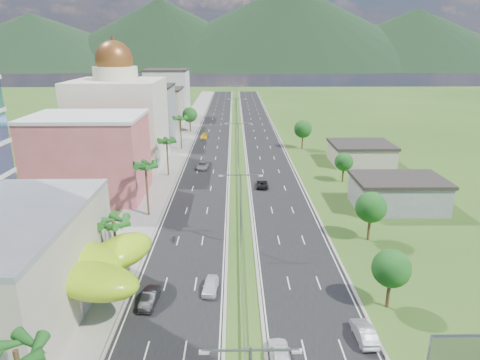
{
  "coord_description": "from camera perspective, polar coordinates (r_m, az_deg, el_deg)",
  "views": [
    {
      "loc": [
        -0.9,
        -45.75,
        27.89
      ],
      "look_at": [
        0.01,
        19.68,
        7.0
      ],
      "focal_mm": 32.0,
      "sensor_mm": 36.0,
      "label": 1
    }
  ],
  "objects": [
    {
      "name": "domed_building",
      "position": [
        105.63,
        -15.81,
        8.04
      ],
      "size": [
        20.0,
        20.0,
        28.7
      ],
      "color": "beige",
      "rests_on": "ground"
    },
    {
      "name": "car_silver_mid_left",
      "position": [
        100.29,
        -4.99,
        1.95
      ],
      "size": [
        2.79,
        5.47,
        1.48
      ],
      "primitive_type": "imported",
      "rotation": [
        0.0,
        0.0,
        -0.06
      ],
      "color": "#97999E",
      "rests_on": "road_left"
    },
    {
      "name": "mountain_ridge",
      "position": [
        500.26,
        6.4,
        14.4
      ],
      "size": [
        860.0,
        140.0,
        90.0
      ],
      "primitive_type": null,
      "color": "black",
      "rests_on": "ground"
    },
    {
      "name": "median_guardrail",
      "position": [
        120.86,
        -0.35,
        4.66
      ],
      "size": [
        0.1,
        216.06,
        0.76
      ],
      "color": "gray",
      "rests_on": "ground"
    },
    {
      "name": "leafy_tree_ra",
      "position": [
        49.81,
        19.52,
        -11.06
      ],
      "size": [
        4.2,
        4.2,
        6.9
      ],
      "color": "#47301C",
      "rests_on": "ground"
    },
    {
      "name": "palm_tree_d",
      "position": [
        94.14,
        -9.74,
        4.97
      ],
      "size": [
        3.6,
        3.6,
        8.6
      ],
      "color": "#47301C",
      "rests_on": "ground"
    },
    {
      "name": "car_dark_far_right",
      "position": [
        86.99,
        2.96,
        -0.52
      ],
      "size": [
        2.49,
        4.98,
        1.36
      ],
      "primitive_type": "imported",
      "rotation": [
        0.0,
        0.0,
        3.09
      ],
      "color": "black",
      "rests_on": "road_right"
    },
    {
      "name": "car_silver_right",
      "position": [
        46.26,
        16.22,
        -18.94
      ],
      "size": [
        1.75,
        4.7,
        1.53
      ],
      "primitive_type": "imported",
      "rotation": [
        0.0,
        0.0,
        3.17
      ],
      "color": "#B4B6BC",
      "rests_on": "road_right"
    },
    {
      "name": "motorcycle",
      "position": [
        64.49,
        -8.82,
        -7.55
      ],
      "size": [
        0.69,
        1.8,
        1.12
      ],
      "primitive_type": "imported",
      "rotation": [
        0.0,
        0.0,
        0.09
      ],
      "color": "black",
      "rests_on": "road_left"
    },
    {
      "name": "car_dark_left",
      "position": [
        50.55,
        -11.96,
        -15.14
      ],
      "size": [
        1.93,
        4.68,
        1.51
      ],
      "primitive_type": "imported",
      "rotation": [
        0.0,
        0.0,
        -0.07
      ],
      "color": "black",
      "rests_on": "road_left"
    },
    {
      "name": "palm_tree_c",
      "position": [
        71.97,
        -12.48,
        1.65
      ],
      "size": [
        3.6,
        3.6,
        9.6
      ],
      "color": "#47301C",
      "rests_on": "ground"
    },
    {
      "name": "pink_shophouse",
      "position": [
        84.83,
        -19.43,
        2.77
      ],
      "size": [
        20.0,
        15.0,
        15.0
      ],
      "primitive_type": "cube",
      "color": "#C55851",
      "rests_on": "ground"
    },
    {
      "name": "streetlight_median_e",
      "position": [
        186.95,
        -0.53,
        11.21
      ],
      "size": [
        6.04,
        0.25,
        11.0
      ],
      "color": "gray",
      "rests_on": "ground"
    },
    {
      "name": "ground",
      "position": [
        53.59,
        0.29,
        -13.65
      ],
      "size": [
        500.0,
        500.0,
        0.0
      ],
      "primitive_type": "plane",
      "color": "#2D5119",
      "rests_on": "ground"
    },
    {
      "name": "streetlight_median_c",
      "position": [
        98.06,
        -0.25,
        5.25
      ],
      "size": [
        6.04,
        0.25,
        11.0
      ],
      "color": "gray",
      "rests_on": "ground"
    },
    {
      "name": "midrise_white",
      "position": [
        173.76,
        -9.62,
        11.22
      ],
      "size": [
        16.0,
        15.0,
        18.0
      ],
      "primitive_type": "cube",
      "color": "silver",
      "rests_on": "ground"
    },
    {
      "name": "midrise_beige",
      "position": [
        151.56,
        -10.85,
        9.28
      ],
      "size": [
        16.0,
        15.0,
        13.0
      ],
      "primitive_type": "cube",
      "color": "#A8A08A",
      "rests_on": "ground"
    },
    {
      "name": "palm_tree_b",
      "position": [
        54.1,
        -16.47,
        -5.71
      ],
      "size": [
        3.6,
        3.6,
        8.1
      ],
      "color": "#47301C",
      "rests_on": "ground"
    },
    {
      "name": "leafy_tree_lfar",
      "position": [
        143.25,
        -6.71,
        8.62
      ],
      "size": [
        4.9,
        4.9,
        8.05
      ],
      "color": "#47301C",
      "rests_on": "ground"
    },
    {
      "name": "shed_near",
      "position": [
        80.53,
        20.29,
        -1.81
      ],
      "size": [
        15.0,
        10.0,
        5.0
      ],
      "primitive_type": "cube",
      "color": "gray",
      "rests_on": "ground"
    },
    {
      "name": "sidewalk_left",
      "position": [
        139.51,
        -7.45,
        6.05
      ],
      "size": [
        7.0,
        260.0,
        0.12
      ],
      "primitive_type": "cube",
      "color": "gray",
      "rests_on": "ground"
    },
    {
      "name": "road_left",
      "position": [
        138.74,
        -3.53,
        6.08
      ],
      "size": [
        11.0,
        260.0,
        0.04
      ],
      "primitive_type": "cube",
      "color": "black",
      "rests_on": "ground"
    },
    {
      "name": "car_white_near_left",
      "position": [
        51.9,
        -3.97,
        -13.86
      ],
      "size": [
        2.05,
        4.33,
        1.43
      ],
      "primitive_type": "imported",
      "rotation": [
        0.0,
        0.0,
        -0.09
      ],
      "color": "white",
      "rests_on": "road_left"
    },
    {
      "name": "streetlight_median_b",
      "position": [
        59.63,
        0.12,
        -3.06
      ],
      "size": [
        6.04,
        0.25,
        11.0
      ],
      "color": "gray",
      "rests_on": "ground"
    },
    {
      "name": "palm_tree_a",
      "position": [
        34.23,
        -27.67,
        -20.1
      ],
      "size": [
        3.6,
        3.6,
        9.1
      ],
      "color": "#47301C",
      "rests_on": "ground"
    },
    {
      "name": "streetlight_median_d",
      "position": [
        142.33,
        -0.43,
        9.16
      ],
      "size": [
        6.04,
        0.25,
        11.0
      ],
      "color": "gray",
      "rests_on": "ground"
    },
    {
      "name": "leafy_tree_rc",
      "position": [
        91.82,
        13.68,
        2.35
      ],
      "size": [
        3.85,
        3.85,
        6.33
      ],
      "color": "#47301C",
      "rests_on": "ground"
    },
    {
      "name": "lime_canopy",
      "position": [
        51.3,
        -22.95,
        -10.33
      ],
      "size": [
        18.0,
        15.0,
        7.4
      ],
      "color": "#9BD314",
      "rests_on": "ground"
    },
    {
      "name": "midrise_grey",
      "position": [
        129.96,
        -12.51,
        8.49
      ],
      "size": [
        16.0,
        15.0,
        16.0
      ],
      "primitive_type": "cube",
      "color": "gray",
      "rests_on": "ground"
    },
    {
      "name": "billboard",
      "position": [
        40.51,
        27.39,
        -19.97
      ],
      "size": [
        5.2,
        0.35,
        6.2
      ],
      "color": "gray",
      "rests_on": "ground"
    },
    {
      "name": "leafy_tree_rb",
      "position": [
        65.17,
        17.07,
        -3.51
      ],
      "size": [
        4.55,
        4.55,
        7.47
      ],
      "color": "#47301C",
      "rests_on": "ground"
    },
    {
      "name": "car_white_near_right",
      "position": [
        42.24,
        5.36,
        -22.16
      ],
      "size": [
        2.1,
        4.9,
        1.65
      ],
      "primitive_type": "imported",
      "rotation": [
        0.0,
        0.0,
        3.17
      ],
      "color": "white",
      "rests_on": "road_right"
    },
    {
      "name": "car_yellow_far_left",
      "position": [
        132.56,
        -4.8,
        5.83
      ],
      "size": [
        2.27,
        5.02,
        1.43
      ],
      "primitive_type": "imported",
      "rotation": [
        0.0,
        0.0,
        -0.06
      ],
      "color": "gold",
      "rests_on": "road_left"
    },
    {
      "name": "road_right",
      "position": [
        138.84,
        2.7,
        6.1
      ],
      "size": [
        11.0,
        260.0,
        0.04
      ],
      "primitive_type": "cube",
      "color": "black",
      "rests_on": "ground"
    },
    {
      "name": "shed_far",
      "position": [
        108.47,
        15.8,
        3.33
      ],
      "size": [
        14.0,
        12.0,
        4.4
      ],
      "primitive_type": "cube",
      "color": "#A8A08A",
      "rests_on": "ground"
    },
    {
      "name": "palm_tree_e",
      "position": [
        118.3,
        -7.95,
        8.01
      ],
      "size": [
        3.6,
        3.6,
        9.4
      ],
      "color": "#47301C",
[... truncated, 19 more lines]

